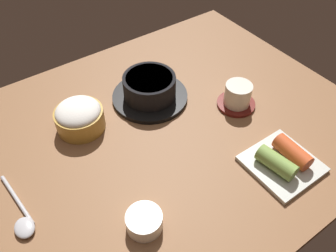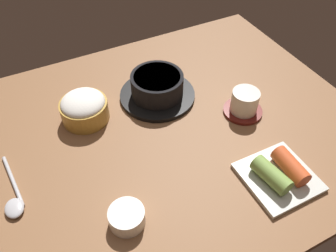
# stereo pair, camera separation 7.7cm
# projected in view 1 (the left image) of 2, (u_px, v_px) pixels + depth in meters

# --- Properties ---
(dining_table) EXTENTS (1.00, 0.76, 0.02)m
(dining_table) POSITION_uv_depth(u_px,v_px,m) (156.00, 136.00, 0.81)
(dining_table) COLOR brown
(dining_table) RESTS_ON ground
(stone_pot) EXTENTS (0.19, 0.19, 0.07)m
(stone_pot) POSITION_uv_depth(u_px,v_px,m) (150.00, 89.00, 0.86)
(stone_pot) COLOR black
(stone_pot) RESTS_ON dining_table
(rice_bowl) EXTENTS (0.11, 0.11, 0.07)m
(rice_bowl) POSITION_uv_depth(u_px,v_px,m) (79.00, 116.00, 0.79)
(rice_bowl) COLOR #B78C38
(rice_bowl) RESTS_ON dining_table
(tea_cup_with_saucer) EXTENTS (0.10, 0.10, 0.06)m
(tea_cup_with_saucer) POSITION_uv_depth(u_px,v_px,m) (237.00, 96.00, 0.85)
(tea_cup_with_saucer) COLOR maroon
(tea_cup_with_saucer) RESTS_ON dining_table
(kimchi_plate) EXTENTS (0.14, 0.14, 0.05)m
(kimchi_plate) POSITION_uv_depth(u_px,v_px,m) (283.00, 160.00, 0.72)
(kimchi_plate) COLOR silver
(kimchi_plate) RESTS_ON dining_table
(side_bowl_near) EXTENTS (0.07, 0.07, 0.03)m
(side_bowl_near) POSITION_uv_depth(u_px,v_px,m) (144.00, 221.00, 0.62)
(side_bowl_near) COLOR white
(side_bowl_near) RESTS_ON dining_table
(spoon) EXTENTS (0.04, 0.17, 0.01)m
(spoon) POSITION_uv_depth(u_px,v_px,m) (22.00, 219.00, 0.64)
(spoon) COLOR #B7B7BC
(spoon) RESTS_ON dining_table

